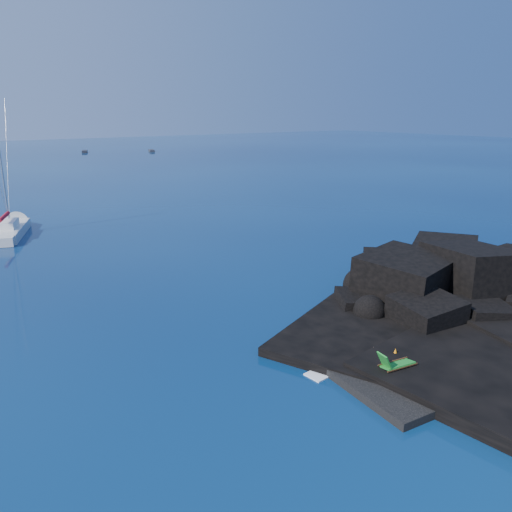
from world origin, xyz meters
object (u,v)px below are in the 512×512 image
(sunbather, at_px, (375,352))
(distant_boat_a, at_px, (85,152))
(deck_chair, at_px, (398,360))
(marker_cone, at_px, (395,353))
(distant_boat_b, at_px, (152,152))
(sailboat, at_px, (10,235))

(sunbather, relative_size, distant_boat_a, 0.38)
(deck_chair, xyz_separation_m, marker_cone, (0.89, 0.85, -0.33))
(distant_boat_b, bearing_deg, deck_chair, -92.74)
(marker_cone, distance_m, distant_boat_a, 129.83)
(distant_boat_a, bearing_deg, marker_cone, -81.11)
(marker_cone, bearing_deg, sunbather, 121.39)
(deck_chair, xyz_separation_m, distant_boat_b, (42.65, 120.03, -0.93))
(sailboat, xyz_separation_m, distant_boat_b, (51.12, 82.49, 0.00))
(sailboat, bearing_deg, deck_chair, -56.55)
(marker_cone, bearing_deg, sailboat, 104.31)
(sunbather, distance_m, marker_cone, 0.89)
(sailboat, distance_m, marker_cone, 37.88)
(sailboat, relative_size, deck_chair, 7.30)
(sunbather, bearing_deg, marker_cone, -87.69)
(deck_chair, xyz_separation_m, sunbather, (0.43, 1.61, -0.42))
(sailboat, xyz_separation_m, distant_boat_a, (35.09, 90.56, 0.00))
(sailboat, distance_m, deck_chair, 38.50)
(sailboat, relative_size, distant_boat_b, 2.97)
(deck_chair, height_order, marker_cone, deck_chair)
(marker_cone, bearing_deg, deck_chair, -136.30)
(sailboat, bearing_deg, distant_boat_b, 78.95)
(marker_cone, height_order, distant_boat_a, marker_cone)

